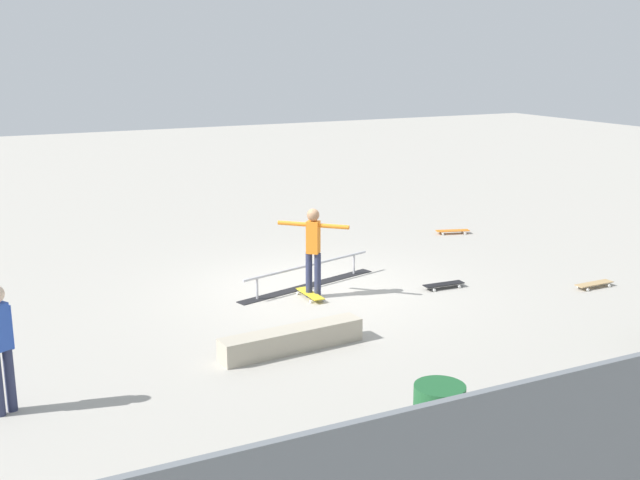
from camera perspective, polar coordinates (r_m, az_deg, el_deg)
name	(u,v)px	position (r m, az deg, el deg)	size (l,w,h in m)	color
ground_plane	(314,290)	(14.41, -0.47, -3.66)	(60.00, 60.00, 0.00)	#ADA89E
grind_rail	(308,277)	(14.58, -0.88, -2.68)	(3.10, 1.07, 0.43)	black
skate_ledge	(292,339)	(11.57, -2.06, -7.26)	(2.24, 0.37, 0.34)	#B2A893
skater_main	(313,246)	(13.74, -0.50, -0.46)	(0.99, 0.95, 1.61)	#2D3351
skateboard_main	(310,294)	(13.94, -0.74, -3.95)	(0.26, 0.80, 0.09)	yellow
bystander_blue_shirt	(0,342)	(10.15, -22.34, -6.90)	(0.36, 0.27, 1.63)	#2D3351
loose_skateboard_orange	(453,231)	(18.96, 9.66, 0.66)	(0.82, 0.44, 0.09)	orange
loose_skateboard_natural	(594,284)	(15.40, 19.38, -3.03)	(0.80, 0.27, 0.09)	tan
loose_skateboard_black	(444,284)	(14.67, 9.02, -3.22)	(0.81, 0.29, 0.09)	black
trash_bin	(438,425)	(8.60, 8.64, -13.19)	(0.55, 0.55, 0.90)	#1E592D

